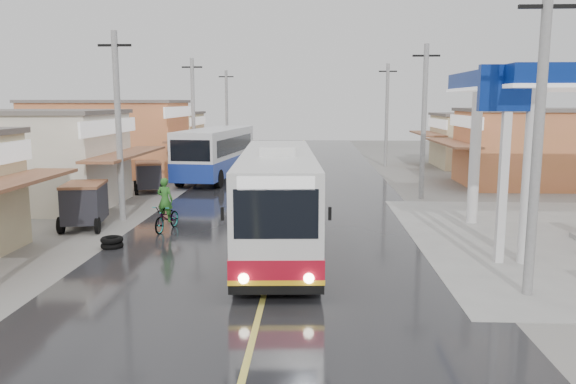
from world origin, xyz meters
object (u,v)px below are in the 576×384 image
Objects in this scene: second_bus at (216,153)px; tricycle_far at (148,175)px; tyre_stack at (112,242)px; tricycle_near at (84,203)px; coach_bus at (278,198)px; cyclist at (167,213)px.

second_bus reaches higher than tricycle_far.
tyre_stack is at bearing -85.20° from second_bus.
tricycle_near is 9.19m from tricycle_far.
tricycle_near is at bearing 126.15° from tyre_stack.
coach_bus is 17.83m from second_bus.
tricycle_far is 3.09× the size of tyre_stack.
cyclist reaches higher than tyre_stack.
cyclist is at bearing -13.78° from tricycle_near.
tricycle_far is at bearing -111.90° from second_bus.
tricycle_far is (-2.95, -5.33, -0.80)m from second_bus.
tricycle_near is (-2.84, -14.52, -0.72)m from second_bus.
cyclist is 2.74× the size of tyre_stack.
second_bus reaches higher than tricycle_near.
cyclist is 0.87× the size of tricycle_near.
coach_bus reaches higher than tyre_stack.
coach_bus reaches higher than cyclist.
tricycle_far is at bearing 100.57° from tyre_stack.
tyre_stack is (2.27, -12.14, -0.78)m from tricycle_far.
tricycle_far is (-0.11, 9.19, -0.08)m from tricycle_near.
tricycle_near reaches higher than tricycle_far.
second_bus is at bearing 103.45° from coach_bus.
tricycle_far is at bearing 121.25° from coach_bus.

